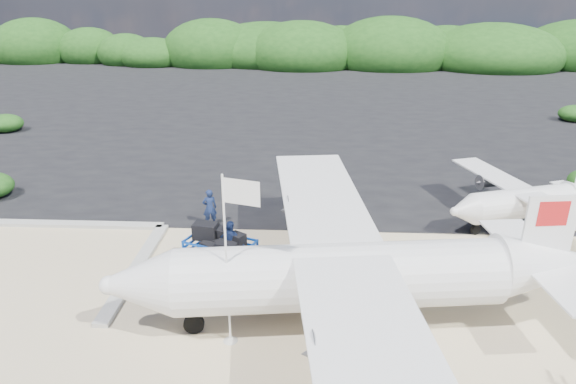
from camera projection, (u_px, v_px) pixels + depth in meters
The scene contains 12 objects.
ground at pixel (254, 296), 17.30m from camera, with size 160.00×160.00×0.00m, color beige.
asphalt_apron at pixel (291, 104), 45.09m from camera, with size 90.00×50.00×0.04m, color #B2B2B2, non-canonical shape.
lagoon at pixel (18, 266), 19.10m from camera, with size 9.00×7.00×0.40m, color #B2B2B2, non-canonical shape.
vegetation_band at pixel (299, 64), 68.24m from camera, with size 124.00×8.00×4.40m, color #B2B2B2, non-canonical shape.
baggage_cart at pixel (222, 267), 19.03m from camera, with size 2.69×1.54×1.34m, color #0B40B3, non-canonical shape.
flagpole at pixel (231, 341), 15.11m from camera, with size 1.05×0.44×5.23m, color white, non-canonical shape.
signboard at pixel (268, 309), 16.60m from camera, with size 1.89×0.18×1.55m, color #562818, non-canonical shape.
crew_a at pixel (210, 208), 22.05m from camera, with size 0.61×0.40×1.68m, color #121F46.
crew_b at pixel (319, 218), 20.88m from camera, with size 0.89×0.69×1.82m, color #121F46.
crew_c at pixel (231, 245), 18.66m from camera, with size 1.11×0.46×1.89m, color #121F46.
aircraft_large at pixel (484, 130), 37.06m from camera, with size 17.63×17.63×5.29m, color #B2B2B2, non-canonical shape.
aircraft_small at pixel (169, 87), 52.49m from camera, with size 7.34×7.34×2.64m, color #B2B2B2, non-canonical shape.
Camera 1 is at (1.87, -14.66, 9.72)m, focal length 32.00 mm.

